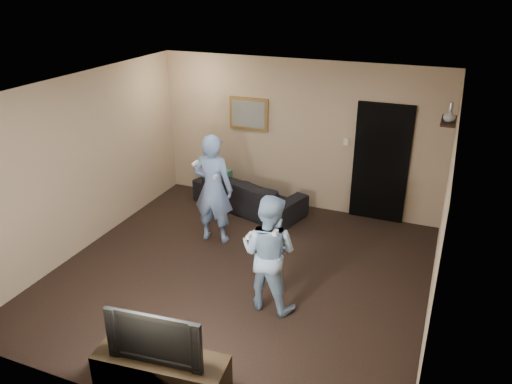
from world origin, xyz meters
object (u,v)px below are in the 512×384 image
at_px(sofa, 249,193).
at_px(wii_player_left, 213,189).
at_px(tv_console, 162,375).
at_px(wii_player_right, 269,253).
at_px(television, 158,334).

height_order(sofa, wii_player_left, wii_player_left).
bearing_deg(sofa, wii_player_left, 103.61).
height_order(tv_console, wii_player_right, wii_player_right).
bearing_deg(wii_player_right, sofa, 117.77).
distance_m(wii_player_left, wii_player_right, 1.89).
relative_size(sofa, tv_console, 1.55).
bearing_deg(tv_console, sofa, 95.67).
bearing_deg(wii_player_left, television, -72.69).
bearing_deg(wii_player_left, wii_player_right, -42.62).
xyz_separation_m(tv_console, wii_player_left, (-0.95, 3.06, 0.61)).
bearing_deg(television, tv_console, -6.06).
height_order(wii_player_left, wii_player_right, wii_player_left).
bearing_deg(sofa, wii_player_right, 134.14).
relative_size(television, wii_player_right, 0.63).
bearing_deg(wii_player_right, wii_player_left, 137.38).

